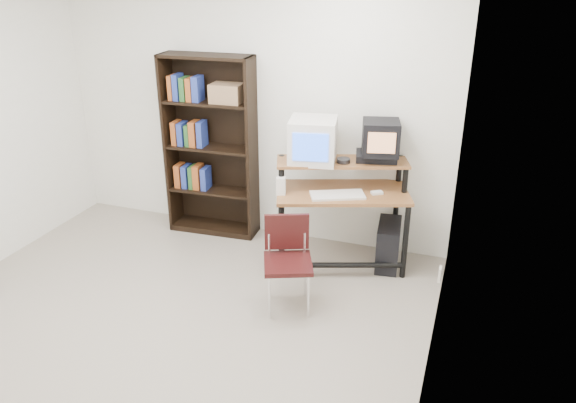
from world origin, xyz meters
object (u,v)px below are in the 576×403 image
(crt_tv, at_px, (381,138))
(bookshelf, at_px, (211,144))
(computer_desk, at_px, (342,195))
(school_chair, at_px, (287,254))
(pc_tower, at_px, (388,245))
(crt_monitor, at_px, (313,140))

(crt_tv, bearing_deg, bookshelf, 163.58)
(computer_desk, relative_size, school_chair, 1.71)
(pc_tower, xyz_separation_m, school_chair, (-0.67, -0.91, 0.25))
(crt_monitor, height_order, pc_tower, crt_monitor)
(computer_desk, height_order, crt_monitor, crt_monitor)
(crt_tv, height_order, pc_tower, crt_tv)
(computer_desk, height_order, crt_tv, crt_tv)
(crt_tv, xyz_separation_m, bookshelf, (-1.71, 0.08, -0.27))
(computer_desk, relative_size, pc_tower, 2.89)
(crt_tv, relative_size, bookshelf, 0.21)
(pc_tower, bearing_deg, computer_desk, -173.42)
(bookshelf, bearing_deg, pc_tower, -8.48)
(pc_tower, height_order, school_chair, school_chair)
(crt_tv, relative_size, school_chair, 0.50)
(crt_tv, bearing_deg, computer_desk, -160.29)
(crt_tv, distance_m, pc_tower, 1.00)
(computer_desk, height_order, bookshelf, bookshelf)
(crt_tv, distance_m, bookshelf, 1.73)
(crt_monitor, relative_size, school_chair, 0.63)
(crt_monitor, height_order, crt_tv, crt_monitor)
(school_chair, xyz_separation_m, bookshelf, (-1.19, 1.07, 0.47))
(school_chair, bearing_deg, pc_tower, 31.22)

